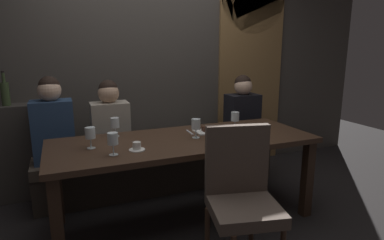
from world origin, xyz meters
TOP-DOWN VIEW (x-y plane):
  - ground at (0.00, 0.00)m, footprint 9.00×9.00m
  - back_wall_tiled at (0.00, 1.22)m, footprint 6.00×0.12m
  - arched_door at (1.35, 1.15)m, footprint 0.90×0.05m
  - dining_table at (0.00, 0.00)m, footprint 2.20×0.84m
  - banquette_bench at (0.00, 0.70)m, footprint 2.50×0.44m
  - chair_near_side at (0.12, -0.72)m, footprint 0.53×0.53m
  - diner_redhead at (-1.03, 0.69)m, footprint 0.36×0.24m
  - diner_bearded at (-0.51, 0.71)m, footprint 0.36×0.24m
  - diner_far_end at (0.96, 0.67)m, footprint 0.36×0.24m
  - wine_bottle_pale_label at (-1.42, 1.03)m, footprint 0.08×0.08m
  - wine_glass_far_left at (-0.76, 0.02)m, footprint 0.08×0.08m
  - wine_glass_near_right at (0.10, -0.02)m, footprint 0.08×0.08m
  - wine_glass_end_right at (-0.62, -0.20)m, footprint 0.08×0.08m
  - wine_glass_near_left at (0.55, 0.12)m, footprint 0.08×0.08m
  - wine_glass_center_back at (-0.53, 0.29)m, footprint 0.08×0.08m
  - espresso_cup at (-0.44, -0.16)m, footprint 0.12×0.12m
  - dessert_plate at (0.26, 0.12)m, footprint 0.19×0.19m
  - fork_on_table at (0.11, 0.16)m, footprint 0.02×0.17m

SIDE VIEW (x-z plane):
  - ground at x=0.00m, z-range 0.00..0.00m
  - banquette_bench at x=0.00m, z-range 0.00..0.45m
  - chair_near_side at x=0.12m, z-range 0.07..1.05m
  - dining_table at x=0.00m, z-range 0.28..1.02m
  - fork_on_table at x=0.11m, z-range 0.74..0.75m
  - dessert_plate at x=0.26m, z-range 0.73..0.78m
  - espresso_cup at x=-0.44m, z-range 0.73..0.80m
  - diner_bearded at x=-0.51m, z-range 0.43..1.17m
  - diner_far_end at x=0.96m, z-range 0.43..1.17m
  - diner_redhead at x=-1.03m, z-range 0.43..1.22m
  - wine_glass_near_right at x=0.10m, z-range 0.77..0.94m
  - wine_glass_center_back at x=-0.53m, z-range 0.77..0.94m
  - wine_glass_far_left at x=-0.76m, z-range 0.77..0.94m
  - wine_glass_end_right at x=-0.62m, z-range 0.77..0.94m
  - wine_glass_near_left at x=0.55m, z-range 0.77..0.94m
  - wine_bottle_pale_label at x=-1.42m, z-range 0.91..1.23m
  - arched_door at x=1.35m, z-range 0.09..2.64m
  - back_wall_tiled at x=0.00m, z-range 0.00..3.00m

